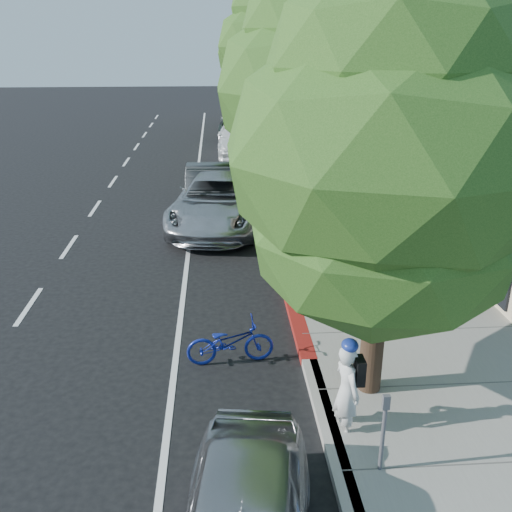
{
  "coord_description": "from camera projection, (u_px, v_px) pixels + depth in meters",
  "views": [
    {
      "loc": [
        -1.68,
        -10.38,
        6.03
      ],
      "look_at": [
        -0.87,
        1.44,
        1.35
      ],
      "focal_mm": 40.0,
      "sensor_mm": 36.0,
      "label": 1
    }
  ],
  "objects": [
    {
      "name": "cyclist",
      "position": [
        347.0,
        391.0,
        8.9
      ],
      "size": [
        0.54,
        0.67,
        1.6
      ],
      "primitive_type": "imported",
      "rotation": [
        0.0,
        0.0,
        1.88
      ],
      "color": "white",
      "rests_on": "ground"
    },
    {
      "name": "pedestrian",
      "position": [
        309.0,
        168.0,
        22.51
      ],
      "size": [
        0.98,
        0.86,
        1.68
      ],
      "primitive_type": "imported",
      "rotation": [
        0.0,
        0.0,
        3.46
      ],
      "color": "black",
      "rests_on": "sidewalk"
    },
    {
      "name": "street_tree_3",
      "position": [
        274.0,
        50.0,
        24.92
      ],
      "size": [
        5.11,
        5.11,
        8.53
      ],
      "color": "black",
      "rests_on": "ground"
    },
    {
      "name": "storefront_building",
      "position": [
        445.0,
        87.0,
        27.98
      ],
      "size": [
        10.0,
        36.0,
        7.0
      ],
      "primitive_type": "cube",
      "color": "beige",
      "rests_on": "ground"
    },
    {
      "name": "dark_suv_far",
      "position": [
        237.0,
        132.0,
        32.06
      ],
      "size": [
        2.35,
        4.61,
        1.5
      ],
      "primitive_type": "imported",
      "rotation": [
        0.0,
        0.0,
        0.13
      ],
      "color": "black",
      "rests_on": "ground"
    },
    {
      "name": "white_pickup",
      "position": [
        239.0,
        139.0,
        29.89
      ],
      "size": [
        2.29,
        5.52,
        1.59
      ],
      "primitive_type": "imported",
      "rotation": [
        0.0,
        0.0,
        -0.01
      ],
      "color": "white",
      "rests_on": "ground"
    },
    {
      "name": "street_tree_5",
      "position": [
        255.0,
        55.0,
        36.3
      ],
      "size": [
        5.0,
        5.0,
        7.63
      ],
      "color": "black",
      "rests_on": "ground"
    },
    {
      "name": "bicycle",
      "position": [
        230.0,
        342.0,
        11.0
      ],
      "size": [
        1.74,
        0.75,
        0.89
      ],
      "primitive_type": "imported",
      "rotation": [
        0.0,
        0.0,
        1.67
      ],
      "color": "#162599",
      "rests_on": "ground"
    },
    {
      "name": "sidewalk",
      "position": [
        335.0,
        218.0,
        19.5
      ],
      "size": [
        4.6,
        56.0,
        0.15
      ],
      "primitive_type": "cube",
      "color": "gray",
      "rests_on": "ground"
    },
    {
      "name": "curb",
      "position": [
        268.0,
        220.0,
        19.35
      ],
      "size": [
        0.3,
        56.0,
        0.15
      ],
      "primitive_type": "cube",
      "color": "#9E998E",
      "rests_on": "ground"
    },
    {
      "name": "street_tree_0",
      "position": [
        388.0,
        159.0,
        8.6
      ],
      "size": [
        5.08,
        5.08,
        7.12
      ],
      "color": "black",
      "rests_on": "ground"
    },
    {
      "name": "street_tree_4",
      "position": [
        263.0,
        64.0,
        30.82
      ],
      "size": [
        4.69,
        4.69,
        7.19
      ],
      "color": "black",
      "rests_on": "ground"
    },
    {
      "name": "curb_red_segment",
      "position": [
        296.0,
        315.0,
        12.86
      ],
      "size": [
        0.32,
        4.0,
        0.15
      ],
      "primitive_type": "cube",
      "color": "maroon",
      "rests_on": "ground"
    },
    {
      "name": "dark_sedan",
      "position": [
        212.0,
        191.0,
        19.88
      ],
      "size": [
        1.82,
        5.09,
        1.67
      ],
      "primitive_type": "imported",
      "rotation": [
        0.0,
        0.0,
        0.01
      ],
      "color": "black",
      "rests_on": "ground"
    },
    {
      "name": "street_tree_1",
      "position": [
        321.0,
        93.0,
        14.03
      ],
      "size": [
        5.32,
        5.32,
        7.7
      ],
      "color": "black",
      "rests_on": "ground"
    },
    {
      "name": "ground",
      "position": [
        302.0,
        340.0,
        11.96
      ],
      "size": [
        120.0,
        120.0,
        0.0
      ],
      "primitive_type": "plane",
      "color": "black",
      "rests_on": "ground"
    },
    {
      "name": "street_tree_2",
      "position": [
        290.0,
        76.0,
        19.6
      ],
      "size": [
        4.07,
        4.07,
        7.33
      ],
      "color": "black",
      "rests_on": "ground"
    },
    {
      "name": "silver_suv",
      "position": [
        218.0,
        201.0,
        18.7
      ],
      "size": [
        3.55,
        6.32,
        1.67
      ],
      "primitive_type": "imported",
      "rotation": [
        0.0,
        0.0,
        -0.14
      ],
      "color": "#B1B2B7",
      "rests_on": "ground"
    }
  ]
}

